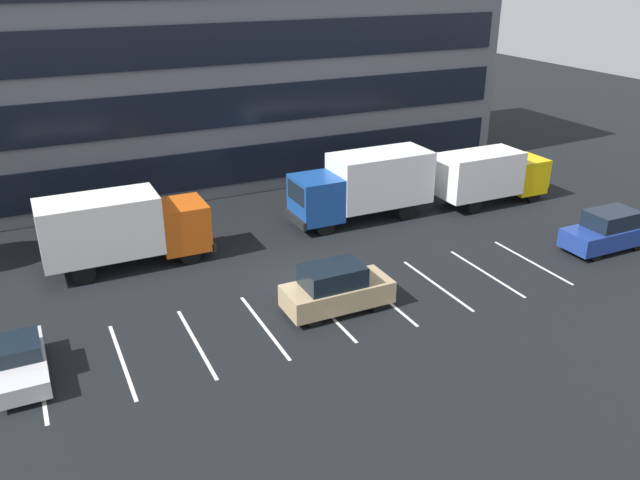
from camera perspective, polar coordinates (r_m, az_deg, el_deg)
The scene contains 9 objects.
ground_plane at distance 30.15m, azimuth -2.26°, elevation -3.44°, with size 120.00×120.00×0.00m, color black.
office_building at distance 44.44m, azimuth -12.02°, elevation 14.65°, with size 41.65×11.89×14.40m.
lot_markings at distance 27.48m, azimuth 0.54°, elevation -6.28°, with size 22.54×5.40×0.01m.
box_truck_blue at distance 36.36m, azimuth 3.87°, elevation 4.94°, with size 8.12×2.69×3.76m.
box_truck_orange at distance 31.93m, azimuth -16.96°, elevation 1.10°, with size 7.81×2.59×3.62m.
box_truck_yellow at distance 40.13m, azimuth 14.79°, elevation 5.59°, with size 7.07×2.34×3.28m.
sedan_silver at distance 25.41m, azimuth -24.78°, elevation -9.65°, with size 1.67×3.98×1.43m.
suv_navy at distance 35.87m, azimuth 23.86°, elevation 0.72°, with size 4.53×1.92×2.05m.
suv_tan at distance 27.14m, azimuth 1.41°, elevation -4.30°, with size 4.57×1.94×2.07m.
Camera 1 is at (-10.56, -24.73, 13.63)m, focal length 36.49 mm.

